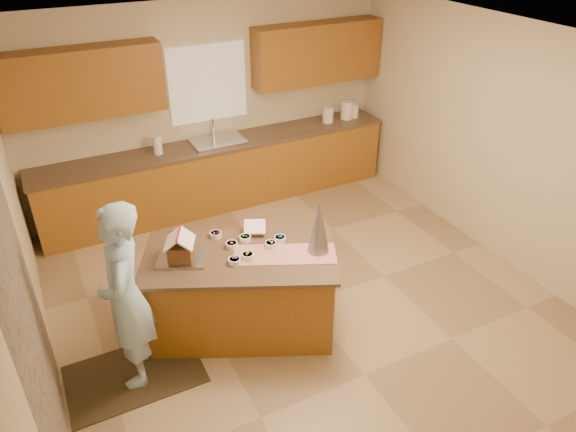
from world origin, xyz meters
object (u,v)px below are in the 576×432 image
object	(u,v)px
boy	(125,297)
gingerbread_house	(180,248)
tinsel_tree	(319,227)
island_base	(241,294)

from	to	relation	value
boy	gingerbread_house	xyz separation A→B (m)	(0.58, 0.32, 0.12)
tinsel_tree	gingerbread_house	distance (m)	1.28
island_base	gingerbread_house	bearing A→B (deg)	-174.81
tinsel_tree	gingerbread_house	bearing A→B (deg)	159.57
tinsel_tree	gingerbread_house	world-z (taller)	tinsel_tree
gingerbread_house	boy	bearing A→B (deg)	-151.03
island_base	tinsel_tree	xyz separation A→B (m)	(0.69, -0.27, 0.72)
island_base	gingerbread_house	size ratio (longest dim) A/B	4.88
tinsel_tree	island_base	bearing A→B (deg)	158.94
island_base	tinsel_tree	distance (m)	1.03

